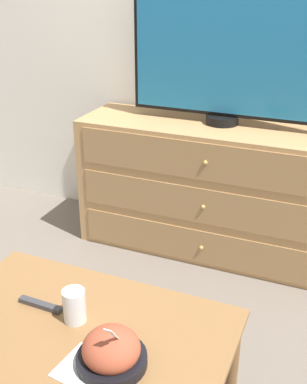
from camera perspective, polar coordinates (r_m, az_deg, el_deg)
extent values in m
plane|color=#70665B|center=(3.16, 7.48, -4.11)|extent=(12.00, 12.00, 0.00)
cube|color=white|center=(2.80, 9.19, 20.08)|extent=(12.00, 0.05, 2.60)
cube|color=tan|center=(2.76, 7.33, 0.23)|extent=(1.55, 0.44, 0.76)
cube|color=#A1794C|center=(2.69, 5.71, -6.53)|extent=(1.43, 0.01, 0.20)
sphere|color=tan|center=(2.68, 5.67, -6.59)|extent=(0.02, 0.02, 0.02)
cube|color=#A1794C|center=(2.57, 5.95, -1.72)|extent=(1.43, 0.01, 0.20)
sphere|color=tan|center=(2.56, 5.91, -1.78)|extent=(0.02, 0.02, 0.02)
cube|color=#A1794C|center=(2.46, 6.20, 3.53)|extent=(1.43, 0.01, 0.20)
sphere|color=tan|center=(2.46, 6.16, 3.48)|extent=(0.02, 0.02, 0.02)
cylinder|color=black|center=(2.67, 8.14, 8.50)|extent=(0.18, 0.18, 0.05)
cube|color=black|center=(2.59, 8.72, 16.68)|extent=(1.02, 0.04, 0.72)
cube|color=#1E6B9E|center=(2.57, 8.59, 16.62)|extent=(0.98, 0.01, 0.68)
cube|color=olive|center=(1.66, -8.72, -15.98)|extent=(0.99, 0.62, 0.02)
cylinder|color=brown|center=(2.19, -15.19, -12.71)|extent=(0.04, 0.04, 0.44)
cylinder|color=brown|center=(1.88, 9.32, -19.65)|extent=(0.04, 0.04, 0.44)
cylinder|color=black|center=(1.52, -4.96, -19.20)|extent=(0.21, 0.21, 0.03)
ellipsoid|color=#AD4C33|center=(1.49, -5.03, -18.00)|extent=(0.17, 0.17, 0.12)
cube|color=white|center=(1.45, -4.12, -17.02)|extent=(0.01, 0.11, 0.15)
cube|color=white|center=(1.36, -5.25, -16.14)|extent=(0.02, 0.02, 0.03)
cylinder|color=beige|center=(1.67, -9.31, -13.76)|extent=(0.07, 0.07, 0.07)
cylinder|color=white|center=(1.65, -9.37, -13.15)|extent=(0.08, 0.08, 0.12)
cube|color=white|center=(1.52, -8.05, -19.97)|extent=(0.17, 0.17, 0.00)
cube|color=#38383D|center=(1.76, -13.25, -12.87)|extent=(0.17, 0.03, 0.02)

